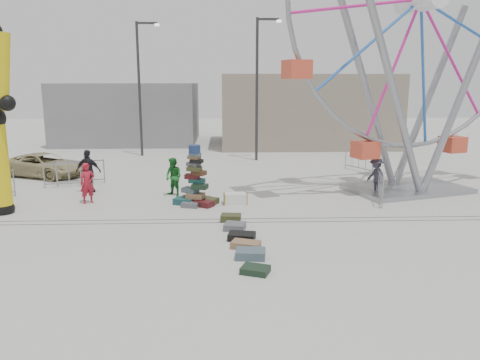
{
  "coord_description": "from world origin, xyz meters",
  "views": [
    {
      "loc": [
        1.05,
        -14.06,
        4.51
      ],
      "look_at": [
        1.62,
        1.7,
        1.19
      ],
      "focal_mm": 35.0,
      "sensor_mm": 36.0,
      "label": 1
    }
  ],
  "objects_px": {
    "barricade_dummy_c": "(81,172)",
    "pedestrian_black": "(88,171)",
    "lamp_post_right": "(259,82)",
    "pedestrian_red": "(87,183)",
    "pedestrian_green": "(174,177)",
    "pedestrian_grey": "(376,176)",
    "barricade_dummy_b": "(69,175)",
    "parked_suv": "(44,165)",
    "ferris_wheel": "(419,26)",
    "lamp_post_left": "(141,82)",
    "barricade_wheel_back": "(359,161)",
    "steamer_trunk": "(235,199)",
    "barricade_wheel_front": "(380,188)",
    "suitcase_tower": "(196,188)"
  },
  "relations": [
    {
      "from": "steamer_trunk",
      "to": "pedestrian_black",
      "type": "relative_size",
      "value": 0.49
    },
    {
      "from": "suitcase_tower",
      "to": "pedestrian_green",
      "type": "height_order",
      "value": "suitcase_tower"
    },
    {
      "from": "barricade_dummy_c",
      "to": "parked_suv",
      "type": "relative_size",
      "value": 0.49
    },
    {
      "from": "barricade_dummy_b",
      "to": "pedestrian_black",
      "type": "relative_size",
      "value": 1.12
    },
    {
      "from": "pedestrian_red",
      "to": "pedestrian_green",
      "type": "relative_size",
      "value": 1.0
    },
    {
      "from": "pedestrian_green",
      "to": "ferris_wheel",
      "type": "bearing_deg",
      "value": 40.56
    },
    {
      "from": "steamer_trunk",
      "to": "pedestrian_black",
      "type": "distance_m",
      "value": 6.37
    },
    {
      "from": "parked_suv",
      "to": "lamp_post_right",
      "type": "bearing_deg",
      "value": -43.19
    },
    {
      "from": "steamer_trunk",
      "to": "barricade_dummy_b",
      "type": "relative_size",
      "value": 0.44
    },
    {
      "from": "steamer_trunk",
      "to": "pedestrian_green",
      "type": "height_order",
      "value": "pedestrian_green"
    },
    {
      "from": "barricade_dummy_c",
      "to": "pedestrian_black",
      "type": "height_order",
      "value": "pedestrian_black"
    },
    {
      "from": "ferris_wheel",
      "to": "pedestrian_grey",
      "type": "relative_size",
      "value": 8.7
    },
    {
      "from": "barricade_dummy_b",
      "to": "pedestrian_green",
      "type": "distance_m",
      "value": 5.06
    },
    {
      "from": "pedestrian_grey",
      "to": "steamer_trunk",
      "type": "bearing_deg",
      "value": -95.3
    },
    {
      "from": "suitcase_tower",
      "to": "pedestrian_red",
      "type": "xyz_separation_m",
      "value": [
        -4.07,
        0.31,
        0.14
      ]
    },
    {
      "from": "parked_suv",
      "to": "barricade_dummy_c",
      "type": "bearing_deg",
      "value": -104.7
    },
    {
      "from": "lamp_post_left",
      "to": "steamer_trunk",
      "type": "height_order",
      "value": "lamp_post_left"
    },
    {
      "from": "barricade_dummy_b",
      "to": "pedestrian_red",
      "type": "xyz_separation_m",
      "value": [
        1.62,
        -2.82,
        0.22
      ]
    },
    {
      "from": "lamp_post_left",
      "to": "barricade_wheel_back",
      "type": "xyz_separation_m",
      "value": [
        11.91,
        -5.66,
        -3.93
      ]
    },
    {
      "from": "barricade_dummy_c",
      "to": "barricade_wheel_back",
      "type": "xyz_separation_m",
      "value": [
        13.3,
        2.68,
        0.0
      ]
    },
    {
      "from": "lamp_post_left",
      "to": "barricade_dummy_b",
      "type": "bearing_deg",
      "value": -101.3
    },
    {
      "from": "steamer_trunk",
      "to": "parked_suv",
      "type": "relative_size",
      "value": 0.22
    },
    {
      "from": "lamp_post_left",
      "to": "lamp_post_right",
      "type": "bearing_deg",
      "value": -15.95
    },
    {
      "from": "suitcase_tower",
      "to": "barricade_dummy_b",
      "type": "xyz_separation_m",
      "value": [
        -5.69,
        3.13,
        -0.08
      ]
    },
    {
      "from": "barricade_dummy_b",
      "to": "barricade_wheel_front",
      "type": "distance_m",
      "value": 13.05
    },
    {
      "from": "pedestrian_black",
      "to": "steamer_trunk",
      "type": "bearing_deg",
      "value": 168.86
    },
    {
      "from": "lamp_post_left",
      "to": "barricade_wheel_front",
      "type": "xyz_separation_m",
      "value": [
        10.93,
        -11.89,
        -3.93
      ]
    },
    {
      "from": "barricade_wheel_back",
      "to": "pedestrian_red",
      "type": "height_order",
      "value": "pedestrian_red"
    },
    {
      "from": "barricade_dummy_c",
      "to": "pedestrian_red",
      "type": "height_order",
      "value": "pedestrian_red"
    },
    {
      "from": "pedestrian_red",
      "to": "barricade_dummy_c",
      "type": "bearing_deg",
      "value": 77.29
    },
    {
      "from": "lamp_post_left",
      "to": "pedestrian_red",
      "type": "bearing_deg",
      "value": -90.77
    },
    {
      "from": "barricade_dummy_c",
      "to": "pedestrian_grey",
      "type": "xyz_separation_m",
      "value": [
        12.49,
        -2.5,
        0.23
      ]
    },
    {
      "from": "barricade_dummy_b",
      "to": "pedestrian_grey",
      "type": "bearing_deg",
      "value": -22.18
    },
    {
      "from": "parked_suv",
      "to": "pedestrian_green",
      "type": "bearing_deg",
      "value": -97.87
    },
    {
      "from": "steamer_trunk",
      "to": "parked_suv",
      "type": "xyz_separation_m",
      "value": [
        -9.11,
        5.51,
        0.36
      ]
    },
    {
      "from": "suitcase_tower",
      "to": "pedestrian_red",
      "type": "bearing_deg",
      "value": -160.06
    },
    {
      "from": "suitcase_tower",
      "to": "barricade_dummy_b",
      "type": "bearing_deg",
      "value": 175.45
    },
    {
      "from": "suitcase_tower",
      "to": "barricade_wheel_back",
      "type": "distance_m",
      "value": 10.2
    },
    {
      "from": "barricade_wheel_front",
      "to": "barricade_wheel_back",
      "type": "height_order",
      "value": "same"
    },
    {
      "from": "pedestrian_black",
      "to": "barricade_dummy_c",
      "type": "bearing_deg",
      "value": -55.83
    },
    {
      "from": "suitcase_tower",
      "to": "pedestrian_black",
      "type": "height_order",
      "value": "suitcase_tower"
    },
    {
      "from": "lamp_post_right",
      "to": "pedestrian_green",
      "type": "relative_size",
      "value": 5.17
    },
    {
      "from": "ferris_wheel",
      "to": "lamp_post_right",
      "type": "bearing_deg",
      "value": 107.16
    },
    {
      "from": "lamp_post_right",
      "to": "parked_suv",
      "type": "relative_size",
      "value": 1.97
    },
    {
      "from": "barricade_dummy_c",
      "to": "pedestrian_green",
      "type": "bearing_deg",
      "value": -43.64
    },
    {
      "from": "barricade_dummy_b",
      "to": "pedestrian_green",
      "type": "bearing_deg",
      "value": -34.0
    },
    {
      "from": "lamp_post_right",
      "to": "pedestrian_black",
      "type": "height_order",
      "value": "lamp_post_right"
    },
    {
      "from": "ferris_wheel",
      "to": "steamer_trunk",
      "type": "xyz_separation_m",
      "value": [
        -7.28,
        -1.87,
        -6.46
      ]
    },
    {
      "from": "pedestrian_grey",
      "to": "barricade_dummy_b",
      "type": "bearing_deg",
      "value": -115.5
    },
    {
      "from": "lamp_post_right",
      "to": "barricade_wheel_front",
      "type": "bearing_deg",
      "value": -68.33
    }
  ]
}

